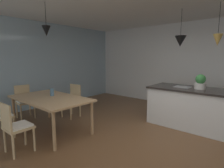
{
  "coord_description": "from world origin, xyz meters",
  "views": [
    {
      "loc": [
        1.41,
        -2.7,
        1.6
      ],
      "look_at": [
        -1.07,
        0.19,
        1.03
      ],
      "focal_mm": 28.87,
      "sensor_mm": 36.0,
      "label": 1
    }
  ],
  "objects_px": {
    "dining_table": "(50,100)",
    "chair_near_right": "(15,126)",
    "chair_window_end": "(24,100)",
    "potted_plant_on_island": "(200,82)",
    "kitchen_island": "(193,107)",
    "vase_on_dining_table": "(52,92)",
    "chair_far_left": "(72,99)"
  },
  "relations": [
    {
      "from": "dining_table",
      "to": "vase_on_dining_table",
      "type": "height_order",
      "value": "vase_on_dining_table"
    },
    {
      "from": "chair_near_right",
      "to": "potted_plant_on_island",
      "type": "relative_size",
      "value": 2.64
    },
    {
      "from": "kitchen_island",
      "to": "potted_plant_on_island",
      "type": "relative_size",
      "value": 5.96
    },
    {
      "from": "chair_far_left",
      "to": "kitchen_island",
      "type": "distance_m",
      "value": 3.04
    },
    {
      "from": "kitchen_island",
      "to": "potted_plant_on_island",
      "type": "bearing_deg",
      "value": 0.0
    },
    {
      "from": "dining_table",
      "to": "chair_far_left",
      "type": "xyz_separation_m",
      "value": [
        -0.42,
        0.89,
        -0.21
      ]
    },
    {
      "from": "dining_table",
      "to": "kitchen_island",
      "type": "height_order",
      "value": "kitchen_island"
    },
    {
      "from": "chair_near_right",
      "to": "chair_window_end",
      "type": "bearing_deg",
      "value": 152.3
    },
    {
      "from": "potted_plant_on_island",
      "to": "chair_far_left",
      "type": "bearing_deg",
      "value": -154.11
    },
    {
      "from": "chair_far_left",
      "to": "vase_on_dining_table",
      "type": "distance_m",
      "value": 0.89
    },
    {
      "from": "dining_table",
      "to": "chair_far_left",
      "type": "bearing_deg",
      "value": 115.2
    },
    {
      "from": "dining_table",
      "to": "chair_window_end",
      "type": "distance_m",
      "value": 1.31
    },
    {
      "from": "dining_table",
      "to": "vase_on_dining_table",
      "type": "distance_m",
      "value": 0.23
    },
    {
      "from": "chair_near_right",
      "to": "kitchen_island",
      "type": "distance_m",
      "value": 3.67
    },
    {
      "from": "chair_window_end",
      "to": "vase_on_dining_table",
      "type": "bearing_deg",
      "value": 5.87
    },
    {
      "from": "chair_near_right",
      "to": "kitchen_island",
      "type": "xyz_separation_m",
      "value": [
        1.88,
        3.15,
        -0.01
      ]
    },
    {
      "from": "chair_window_end",
      "to": "kitchen_island",
      "type": "xyz_separation_m",
      "value": [
        3.58,
        2.26,
        -0.01
      ]
    },
    {
      "from": "dining_table",
      "to": "chair_near_right",
      "type": "relative_size",
      "value": 2.11
    },
    {
      "from": "chair_window_end",
      "to": "chair_near_right",
      "type": "bearing_deg",
      "value": -27.7
    },
    {
      "from": "potted_plant_on_island",
      "to": "vase_on_dining_table",
      "type": "height_order",
      "value": "potted_plant_on_island"
    },
    {
      "from": "dining_table",
      "to": "potted_plant_on_island",
      "type": "height_order",
      "value": "potted_plant_on_island"
    },
    {
      "from": "dining_table",
      "to": "chair_near_right",
      "type": "height_order",
      "value": "chair_near_right"
    },
    {
      "from": "chair_window_end",
      "to": "potted_plant_on_island",
      "type": "distance_m",
      "value": 4.37
    },
    {
      "from": "dining_table",
      "to": "chair_window_end",
      "type": "bearing_deg",
      "value": 179.8
    },
    {
      "from": "chair_window_end",
      "to": "kitchen_island",
      "type": "height_order",
      "value": "kitchen_island"
    },
    {
      "from": "chair_far_left",
      "to": "chair_window_end",
      "type": "bearing_deg",
      "value": -134.52
    },
    {
      "from": "dining_table",
      "to": "vase_on_dining_table",
      "type": "xyz_separation_m",
      "value": [
        -0.12,
        0.12,
        0.15
      ]
    },
    {
      "from": "chair_window_end",
      "to": "chair_near_right",
      "type": "distance_m",
      "value": 1.92
    },
    {
      "from": "kitchen_island",
      "to": "potted_plant_on_island",
      "type": "height_order",
      "value": "potted_plant_on_island"
    },
    {
      "from": "chair_window_end",
      "to": "vase_on_dining_table",
      "type": "xyz_separation_m",
      "value": [
        1.17,
        0.12,
        0.35
      ]
    },
    {
      "from": "chair_near_right",
      "to": "vase_on_dining_table",
      "type": "height_order",
      "value": "vase_on_dining_table"
    },
    {
      "from": "dining_table",
      "to": "kitchen_island",
      "type": "distance_m",
      "value": 3.23
    }
  ]
}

